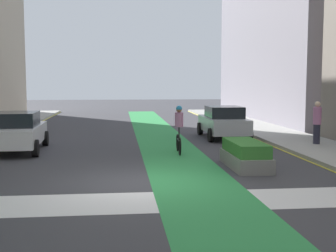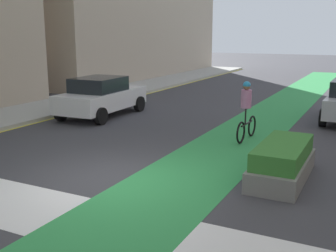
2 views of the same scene
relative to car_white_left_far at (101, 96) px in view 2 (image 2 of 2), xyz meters
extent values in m
plane|color=#38383D|center=(4.59, -6.03, -0.80)|extent=(120.00, 120.00, 0.00)
cube|color=#2D8C47|center=(6.06, -6.03, -0.80)|extent=(2.40, 60.00, 0.01)
cube|color=silver|center=(4.59, -8.03, -0.80)|extent=(12.00, 1.80, 0.01)
cube|color=silver|center=(0.00, 0.05, -0.13)|extent=(1.96, 4.27, 0.70)
cube|color=black|center=(0.01, -0.15, 0.49)|extent=(1.68, 2.06, 0.55)
cylinder|color=black|center=(-0.96, 1.48, -0.48)|extent=(0.24, 0.65, 0.64)
cylinder|color=black|center=(0.84, 1.55, -0.48)|extent=(0.24, 0.65, 0.64)
cylinder|color=black|center=(-0.85, -1.46, -0.48)|extent=(0.24, 0.65, 0.64)
cylinder|color=black|center=(0.95, -1.39, -0.48)|extent=(0.24, 0.65, 0.64)
cylinder|color=black|center=(8.25, 4.87, -0.48)|extent=(0.23, 0.64, 0.64)
cylinder|color=black|center=(8.21, 1.93, -0.48)|extent=(0.23, 0.64, 0.64)
torus|color=black|center=(6.33, -0.58, -0.46)|extent=(0.09, 0.68, 0.68)
torus|color=black|center=(6.28, -1.63, -0.46)|extent=(0.09, 0.68, 0.68)
cylinder|color=black|center=(6.31, -1.11, -0.28)|extent=(0.10, 0.95, 0.06)
cylinder|color=black|center=(6.30, -1.26, -0.01)|extent=(0.05, 0.05, 0.50)
cylinder|color=#BF72A5|center=(6.30, -1.26, 0.51)|extent=(0.32, 0.32, 0.55)
sphere|color=#8C6647|center=(6.30, -1.26, 0.90)|extent=(0.22, 0.22, 0.22)
sphere|color=#268CCC|center=(6.30, -1.26, 0.94)|extent=(0.23, 0.23, 0.23)
cube|color=slate|center=(8.06, -4.22, -0.58)|extent=(1.07, 2.68, 0.45)
cube|color=#33722D|center=(8.06, -4.22, -0.15)|extent=(0.96, 2.42, 0.40)
camera|label=1|loc=(4.05, -17.95, 1.92)|focal=47.41mm
camera|label=2|loc=(9.79, -13.45, 2.48)|focal=44.25mm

